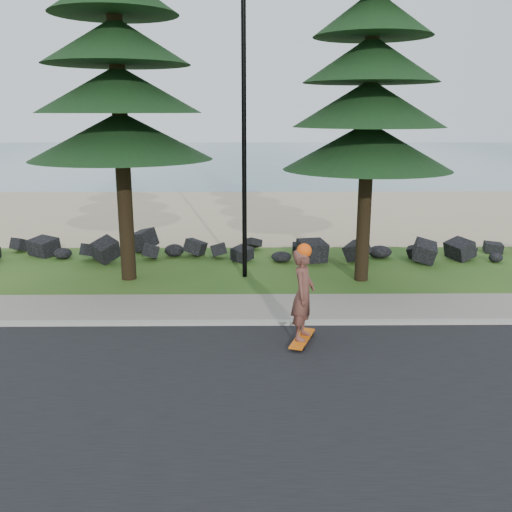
# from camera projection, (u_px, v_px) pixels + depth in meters

# --- Properties ---
(ground) EXTENTS (160.00, 160.00, 0.00)m
(ground) POSITION_uv_depth(u_px,v_px,m) (244.00, 312.00, 14.38)
(ground) COLOR #275219
(ground) RESTS_ON ground
(road) EXTENTS (160.00, 7.00, 0.02)m
(road) POSITION_uv_depth(u_px,v_px,m) (241.00, 399.00, 10.02)
(road) COLOR black
(road) RESTS_ON ground
(kerb) EXTENTS (160.00, 0.20, 0.10)m
(kerb) POSITION_uv_depth(u_px,v_px,m) (243.00, 323.00, 13.50)
(kerb) COLOR #AAA899
(kerb) RESTS_ON ground
(sidewalk) EXTENTS (160.00, 2.00, 0.08)m
(sidewalk) POSITION_uv_depth(u_px,v_px,m) (244.00, 308.00, 14.57)
(sidewalk) COLOR gray
(sidewalk) RESTS_ON ground
(beach_sand) EXTENTS (160.00, 15.00, 0.01)m
(beach_sand) POSITION_uv_depth(u_px,v_px,m) (247.00, 213.00, 28.43)
(beach_sand) COLOR tan
(beach_sand) RESTS_ON ground
(ocean) EXTENTS (160.00, 58.00, 0.01)m
(ocean) POSITION_uv_depth(u_px,v_px,m) (248.00, 156.00, 63.80)
(ocean) COLOR #3F6B79
(ocean) RESTS_ON ground
(seawall_boulders) EXTENTS (60.00, 2.40, 1.10)m
(seawall_boulders) POSITION_uv_depth(u_px,v_px,m) (245.00, 257.00, 19.81)
(seawall_boulders) COLOR black
(seawall_boulders) RESTS_ON ground
(lamp_post) EXTENTS (0.25, 0.14, 8.14)m
(lamp_post) POSITION_uv_depth(u_px,v_px,m) (244.00, 139.00, 16.46)
(lamp_post) COLOR black
(lamp_post) RESTS_ON ground
(skateboarder) EXTENTS (0.69, 1.22, 2.22)m
(skateboarder) POSITION_uv_depth(u_px,v_px,m) (303.00, 295.00, 12.17)
(skateboarder) COLOR orange
(skateboarder) RESTS_ON ground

